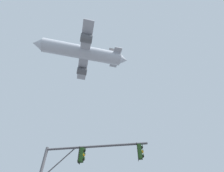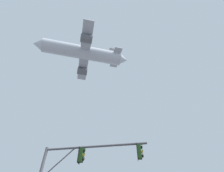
% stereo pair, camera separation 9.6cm
% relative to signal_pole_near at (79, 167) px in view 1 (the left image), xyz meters
% --- Properties ---
extents(signal_pole_near, '(7.08, 0.79, 5.98)m').
position_rel_signal_pole_near_xyz_m(signal_pole_near, '(0.00, 0.00, 0.00)').
color(signal_pole_near, '#4C4C51').
rests_on(signal_pole_near, ground).
extents(airplane, '(21.26, 16.42, 5.88)m').
position_rel_signal_pole_near_xyz_m(airplane, '(-5.58, 11.35, 28.00)').
color(airplane, '#B7BCC6').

